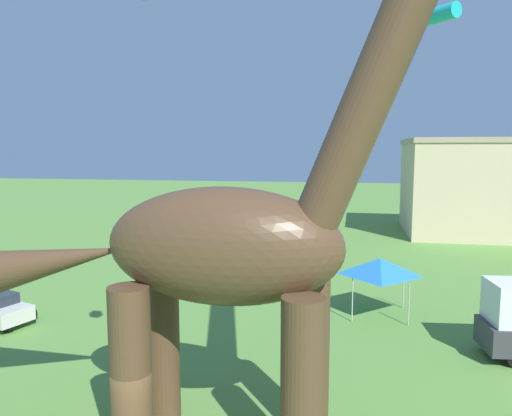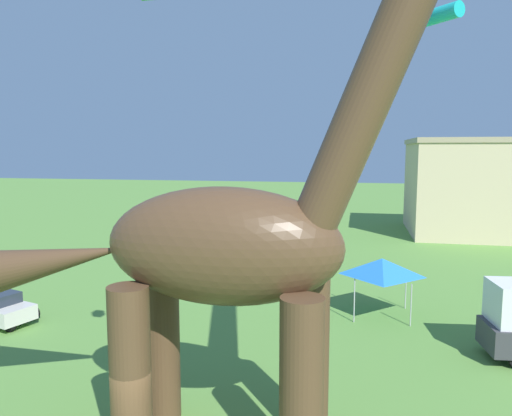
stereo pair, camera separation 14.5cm
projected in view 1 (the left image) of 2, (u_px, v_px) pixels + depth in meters
dinosaur_sculpture at (221, 246)px, 13.38m from camera, size 15.57×3.30×16.27m
person_vendor_side at (299, 306)px, 23.68m from camera, size 0.57×0.25×1.51m
festival_canopy_tent at (380, 267)px, 24.92m from camera, size 3.15×3.15×3.00m
kite_mid_right at (428, 15)px, 26.55m from camera, size 3.22×3.15×0.91m
kite_far_left at (155, 220)px, 27.84m from camera, size 0.50×0.50×0.61m
background_building_block at (487, 187)px, 49.06m from camera, size 16.04×12.82×9.70m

